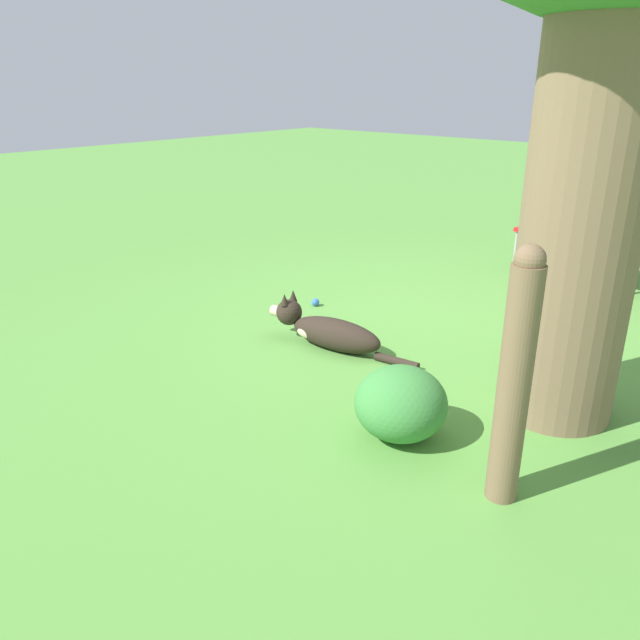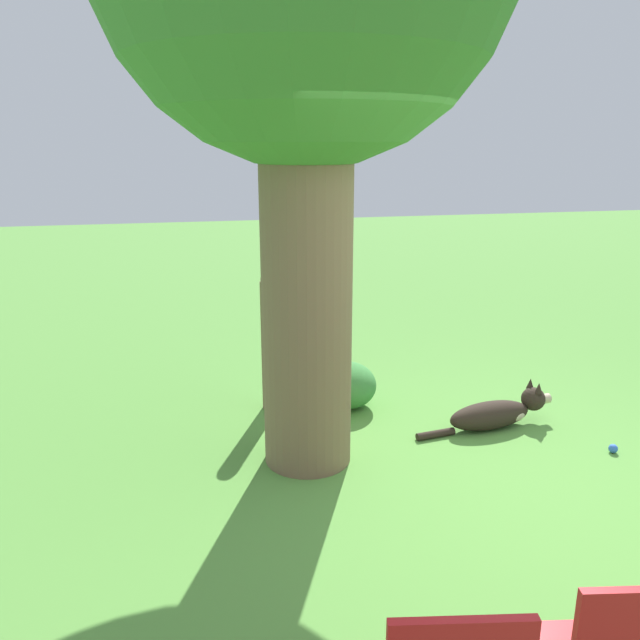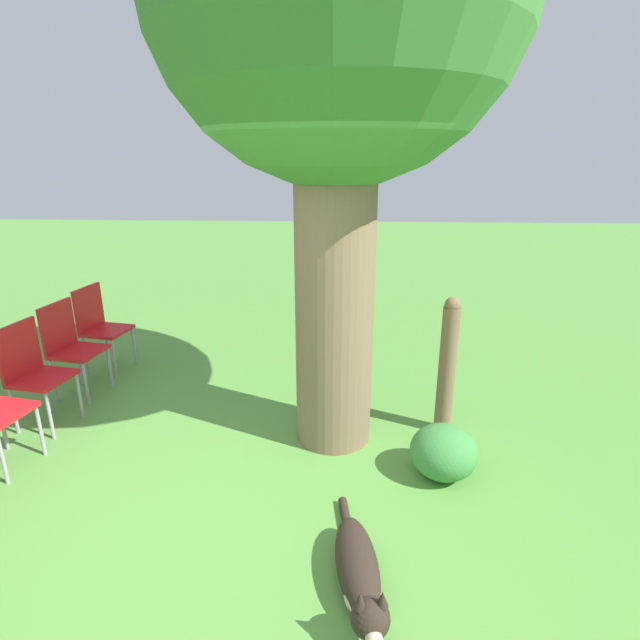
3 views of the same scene
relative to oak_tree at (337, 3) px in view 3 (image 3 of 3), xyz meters
name	(u,v)px [view 3 (image 3 of 3)]	position (x,y,z in m)	size (l,w,h in m)	color
ground_plane	(252,515)	(-0.53, -1.03, -3.27)	(30.00, 30.00, 0.00)	#56933D
oak_tree	(337,3)	(0.00, 0.00, 0.00)	(2.61, 2.61, 4.69)	#7A6047
dog	(359,574)	(0.18, -1.63, -3.15)	(0.33, 1.23, 0.36)	#2D231C
fence_post	(447,366)	(0.96, 0.14, -2.66)	(0.15, 0.15, 1.22)	brown
red_chair_2	(33,368)	(-2.63, 0.07, -2.73)	(0.49, 0.51, 0.95)	red
red_chair_3	(70,343)	(-2.63, 0.68, -2.73)	(0.49, 0.51, 0.95)	red
red_chair_4	(99,323)	(-2.62, 1.30, -2.73)	(0.49, 0.51, 0.95)	red
low_shrub	(444,452)	(0.84, -0.52, -3.07)	(0.51, 0.51, 0.40)	#3D843D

